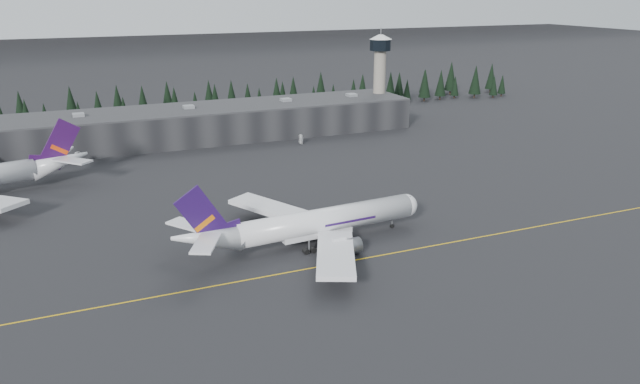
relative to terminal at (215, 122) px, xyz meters
name	(u,v)px	position (x,y,z in m)	size (l,w,h in m)	color
ground	(355,256)	(0.00, -125.00, -6.30)	(1400.00, 1400.00, 0.00)	black
taxiline	(359,259)	(0.00, -127.00, -6.29)	(400.00, 0.40, 0.02)	gold
terminal	(215,122)	(0.00, 0.00, 0.00)	(160.00, 30.00, 12.60)	black
control_tower	(380,68)	(75.00, 3.00, 17.11)	(10.00, 10.00, 37.70)	gray
treeline	(194,104)	(0.00, 37.00, 1.20)	(360.00, 20.00, 15.00)	black
mountain_ridge	(81,24)	(0.00, 875.00, -6.30)	(4400.00, 900.00, 420.00)	white
jet_main	(306,224)	(-7.83, -114.89, -1.14)	(62.30, 57.37, 18.31)	silver
gse_vehicle_a	(79,163)	(-52.44, -20.37, -5.66)	(2.12, 4.59, 1.28)	silver
gse_vehicle_b	(301,142)	(27.49, -23.14, -5.65)	(1.54, 3.82, 1.30)	silver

